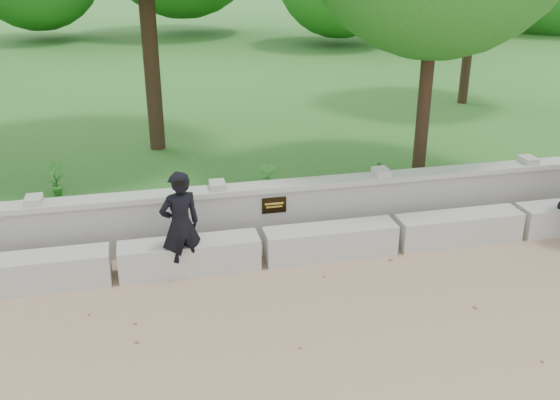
{
  "coord_description": "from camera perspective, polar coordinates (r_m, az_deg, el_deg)",
  "views": [
    {
      "loc": [
        -1.48,
        -5.72,
        4.2
      ],
      "look_at": [
        0.27,
        1.93,
        0.92
      ],
      "focal_mm": 40.0,
      "sensor_mm": 36.0,
      "label": 1
    }
  ],
  "objects": [
    {
      "name": "ground",
      "position": [
        7.25,
        1.37,
        -12.74
      ],
      "size": [
        80.0,
        80.0,
        0.0
      ],
      "primitive_type": "plane",
      "color": "#8E7357",
      "rests_on": "ground"
    },
    {
      "name": "lawn",
      "position": [
        20.19,
        -8.55,
        10.77
      ],
      "size": [
        40.0,
        22.0,
        0.25
      ],
      "primitive_type": "cube",
      "color": "#255D1E",
      "rests_on": "ground"
    },
    {
      "name": "concrete_bench",
      "position": [
        8.72,
        -1.68,
        -4.45
      ],
      "size": [
        11.9,
        0.45,
        0.45
      ],
      "color": "#AEABA4",
      "rests_on": "ground"
    },
    {
      "name": "parapet_wall",
      "position": [
        9.24,
        -2.55,
        -1.2
      ],
      "size": [
        12.5,
        0.35,
        0.9
      ],
      "color": "#A4A19A",
      "rests_on": "ground"
    },
    {
      "name": "man_main",
      "position": [
        8.26,
        -9.1,
        -2.29
      ],
      "size": [
        0.63,
        0.58,
        1.5
      ],
      "color": "black",
      "rests_on": "ground"
    },
    {
      "name": "shrub_a",
      "position": [
        10.96,
        -19.87,
        1.84
      ],
      "size": [
        0.38,
        0.36,
        0.61
      ],
      "primitive_type": "imported",
      "rotation": [
        0.0,
        0.0,
        0.6
      ],
      "color": "#317C2A",
      "rests_on": "lawn"
    },
    {
      "name": "shrub_b",
      "position": [
        9.9,
        -0.95,
        1.28
      ],
      "size": [
        0.48,
        0.46,
        0.68
      ],
      "primitive_type": "imported",
      "rotation": [
        0.0,
        0.0,
        2.5
      ],
      "color": "#317C2A",
      "rests_on": "lawn"
    },
    {
      "name": "shrub_c",
      "position": [
        10.47,
        9.56,
        1.74
      ],
      "size": [
        0.59,
        0.55,
        0.53
      ],
      "primitive_type": "imported",
      "rotation": [
        0.0,
        0.0,
        3.49
      ],
      "color": "#317C2A",
      "rests_on": "lawn"
    }
  ]
}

